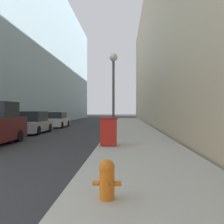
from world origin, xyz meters
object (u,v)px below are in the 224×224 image
(trash_bin, at_px, (109,131))
(parked_sedan_far, at_px, (57,120))
(fire_hydrant, at_px, (107,178))
(lamppost, at_px, (113,80))
(parked_sedan_near, at_px, (33,123))

(trash_bin, height_order, parked_sedan_far, parked_sedan_far)
(fire_hydrant, xyz_separation_m, trash_bin, (-0.39, 6.64, 0.27))
(fire_hydrant, distance_m, lamppost, 11.90)
(fire_hydrant, relative_size, parked_sedan_near, 0.16)
(trash_bin, distance_m, parked_sedan_near, 9.24)
(fire_hydrant, height_order, trash_bin, trash_bin)
(lamppost, xyz_separation_m, parked_sedan_near, (-6.01, 2.17, -2.89))
(parked_sedan_near, bearing_deg, lamppost, -19.88)
(fire_hydrant, distance_m, parked_sedan_near, 15.08)
(trash_bin, bearing_deg, parked_sedan_far, 114.29)
(fire_hydrant, height_order, lamppost, lamppost)
(trash_bin, relative_size, parked_sedan_near, 0.29)
(lamppost, bearing_deg, parked_sedan_near, 160.12)
(lamppost, xyz_separation_m, parked_sedan_far, (-6.02, 8.50, -2.92))
(lamppost, bearing_deg, parked_sedan_far, 125.30)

